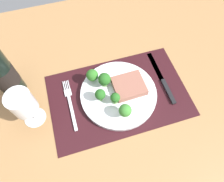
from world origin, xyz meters
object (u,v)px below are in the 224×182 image
plate (119,94)px  fork (70,104)px  knife (163,81)px  steak (129,86)px  wine_glass (23,105)px  wine_bottle (2,73)px

plate → fork: plate is taller
fork → knife: (33.77, -0.89, 0.05)cm
plate → steak: 4.52cm
steak → wine_glass: 33.59cm
steak → wine_glass: bearing=-178.3°
wine_bottle → plate: bearing=-20.4°
fork → wine_bottle: bearing=150.4°
fork → knife: knife is taller
knife → fork: bearing=177.8°
plate → knife: plate is taller
steak → fork: 20.83cm
steak → wine_bottle: bearing=162.8°
plate → fork: 16.77cm
steak → knife: size_ratio=0.45×
wine_bottle → wine_glass: bearing=-67.4°
wine_glass → plate: bearing=0.2°
fork → knife: 33.78cm
plate → fork: (-16.70, 1.42, -0.55)cm
steak → wine_bottle: wine_bottle is taller
knife → plate: bearing=-178.9°
knife → wine_glass: 46.89cm
wine_bottle → wine_glass: (5.31, -12.75, -0.38)cm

